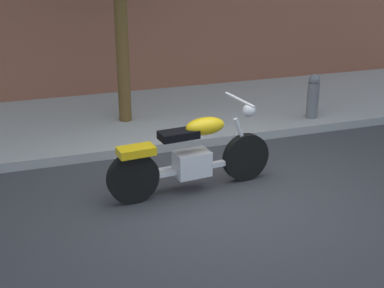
% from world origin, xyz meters
% --- Properties ---
extents(ground_plane, '(60.00, 60.00, 0.00)m').
position_xyz_m(ground_plane, '(0.00, 0.00, 0.00)').
color(ground_plane, '#38383D').
extents(sidewalk, '(18.14, 3.14, 0.14)m').
position_xyz_m(sidewalk, '(0.00, 3.21, 0.07)').
color(sidewalk, '#A0A0A0').
rests_on(sidewalk, ground).
extents(motorcycle, '(2.21, 0.70, 1.14)m').
position_xyz_m(motorcycle, '(-0.34, 0.28, 0.47)').
color(motorcycle, black).
rests_on(motorcycle, ground).
extents(fire_hydrant, '(0.20, 0.20, 0.91)m').
position_xyz_m(fire_hydrant, '(2.46, 2.04, 0.46)').
color(fire_hydrant, slate).
rests_on(fire_hydrant, ground).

